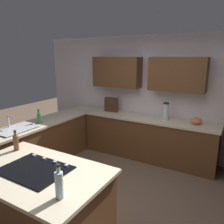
# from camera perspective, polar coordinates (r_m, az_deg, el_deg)

# --- Properties ---
(ground_plane) EXTENTS (14.00, 14.00, 0.00)m
(ground_plane) POSITION_cam_1_polar(r_m,az_deg,el_deg) (3.66, -0.15, -21.94)
(ground_plane) COLOR brown
(wall_back) EXTENTS (6.00, 0.44, 2.60)m
(wall_back) POSITION_cam_1_polar(r_m,az_deg,el_deg) (4.91, 11.32, 5.28)
(wall_back) COLOR silver
(wall_back) RESTS_ON ground
(lower_cabinets_back) EXTENTS (2.80, 0.60, 0.86)m
(lower_cabinets_back) POSITION_cam_1_polar(r_m,az_deg,el_deg) (4.88, 9.12, -6.79)
(lower_cabinets_back) COLOR brown
(lower_cabinets_back) RESTS_ON ground
(countertop_back) EXTENTS (2.84, 0.64, 0.04)m
(countertop_back) POSITION_cam_1_polar(r_m,az_deg,el_deg) (4.74, 9.33, -1.69)
(countertop_back) COLOR beige
(countertop_back) RESTS_ON lower_cabinets_back
(lower_cabinets_side) EXTENTS (0.60, 2.90, 0.86)m
(lower_cabinets_side) POSITION_cam_1_polar(r_m,az_deg,el_deg) (4.86, -15.75, -7.25)
(lower_cabinets_side) COLOR brown
(lower_cabinets_side) RESTS_ON ground
(countertop_side) EXTENTS (0.64, 2.94, 0.04)m
(countertop_side) POSITION_cam_1_polar(r_m,az_deg,el_deg) (4.72, -16.11, -2.14)
(countertop_side) COLOR beige
(countertop_side) RESTS_ON lower_cabinets_side
(island_base) EXTENTS (1.61, 0.95, 0.86)m
(island_base) POSITION_cam_1_polar(r_m,az_deg,el_deg) (2.99, -18.46, -21.91)
(island_base) COLOR brown
(island_base) RESTS_ON ground
(island_top) EXTENTS (1.69, 1.03, 0.04)m
(island_top) POSITION_cam_1_polar(r_m,az_deg,el_deg) (2.75, -19.20, -14.26)
(island_top) COLOR beige
(island_top) RESTS_ON island_base
(sink_unit) EXTENTS (0.46, 0.70, 0.23)m
(sink_unit) POSITION_cam_1_polar(r_m,az_deg,el_deg) (4.25, -23.48, -3.99)
(sink_unit) COLOR #515456
(sink_unit) RESTS_ON countertop_side
(cooktop) EXTENTS (0.76, 0.56, 0.03)m
(cooktop) POSITION_cam_1_polar(r_m,az_deg,el_deg) (2.75, -19.16, -13.71)
(cooktop) COLOR black
(cooktop) RESTS_ON island_top
(blender) EXTENTS (0.15, 0.15, 0.35)m
(blender) POSITION_cam_1_polar(r_m,az_deg,el_deg) (4.62, 13.62, -0.09)
(blender) COLOR silver
(blender) RESTS_ON countertop_back
(mixing_bowl) EXTENTS (0.23, 0.23, 0.13)m
(mixing_bowl) POSITION_cam_1_polar(r_m,az_deg,el_deg) (4.52, 20.85, -2.12)
(mixing_bowl) COLOR #CC724C
(mixing_bowl) RESTS_ON countertop_back
(spice_rack) EXTENTS (0.32, 0.11, 0.33)m
(spice_rack) POSITION_cam_1_polar(r_m,az_deg,el_deg) (5.16, -0.16, 1.90)
(spice_rack) COLOR #472B19
(spice_rack) RESTS_ON countertop_back
(dish_soap_bottle) EXTENTS (0.08, 0.08, 0.28)m
(dish_soap_bottle) POSITION_cam_1_polar(r_m,az_deg,el_deg) (4.47, -18.25, -1.45)
(dish_soap_bottle) COLOR #336B38
(dish_soap_bottle) RESTS_ON countertop_side
(oil_bottle) EXTENTS (0.07, 0.07, 0.29)m
(oil_bottle) POSITION_cam_1_polar(r_m,az_deg,el_deg) (3.32, -23.46, -7.16)
(oil_bottle) COLOR brown
(oil_bottle) RESTS_ON island_top
(second_bottle) EXTENTS (0.08, 0.08, 0.33)m
(second_bottle) POSITION_cam_1_polar(r_m,az_deg,el_deg) (2.15, -13.43, -17.62)
(second_bottle) COLOR silver
(second_bottle) RESTS_ON island_top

